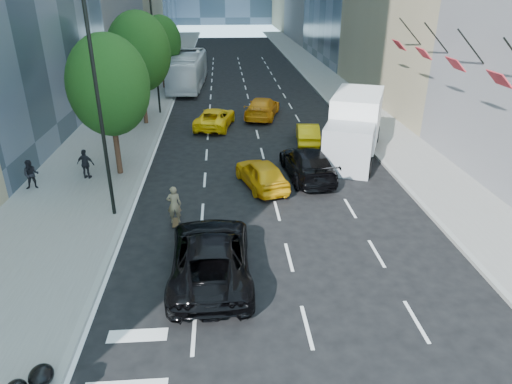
{
  "coord_description": "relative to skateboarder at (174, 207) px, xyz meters",
  "views": [
    {
      "loc": [
        -1.41,
        -15.0,
        9.73
      ],
      "look_at": [
        -0.09,
        2.7,
        1.6
      ],
      "focal_mm": 32.0,
      "sensor_mm": 36.0,
      "label": 1
    }
  ],
  "objects": [
    {
      "name": "pedestrian_b",
      "position": [
        -5.16,
        5.35,
        0.1
      ],
      "size": [
        1.02,
        0.6,
        1.63
      ],
      "primitive_type": "imported",
      "rotation": [
        0.0,
        0.0,
        2.92
      ],
      "color": "black",
      "rests_on": "sidewalk_left"
    },
    {
      "name": "garbage_bags",
      "position": [
        -2.91,
        -8.96,
        -0.45
      ],
      "size": [
        1.09,
        1.05,
        0.54
      ],
      "color": "black",
      "rests_on": "sidewalk_left"
    },
    {
      "name": "taxi_b",
      "position": [
        7.85,
        10.94,
        -0.2
      ],
      "size": [
        1.83,
        4.13,
        1.32
      ],
      "primitive_type": "imported",
      "rotation": [
        0.0,
        0.0,
        3.03
      ],
      "color": "#E7B90C",
      "rests_on": "ground"
    },
    {
      "name": "tree_mid",
      "position": [
        -3.55,
        16.0,
        4.45
      ],
      "size": [
        4.5,
        4.5,
        7.99
      ],
      "color": "#321F13",
      "rests_on": "sidewalk_left"
    },
    {
      "name": "lamp_near",
      "position": [
        -2.68,
        1.0,
        4.95
      ],
      "size": [
        2.13,
        0.22,
        10.0
      ],
      "color": "black",
      "rests_on": "sidewalk_left"
    },
    {
      "name": "black_sedan_mercedes",
      "position": [
        6.77,
        5.0,
        -0.05
      ],
      "size": [
        2.71,
        5.74,
        1.62
      ],
      "primitive_type": "imported",
      "rotation": [
        0.0,
        0.0,
        3.22
      ],
      "color": "black",
      "rests_on": "ground"
    },
    {
      "name": "tree_far",
      "position": [
        -3.55,
        29.0,
        3.76
      ],
      "size": [
        3.9,
        3.9,
        6.92
      ],
      "color": "#321F13",
      "rests_on": "sidewalk_left"
    },
    {
      "name": "taxi_c",
      "position": [
        1.65,
        15.0,
        -0.15
      ],
      "size": [
        3.33,
        5.46,
        1.42
      ],
      "primitive_type": "imported",
      "rotation": [
        0.0,
        0.0,
        2.94
      ],
      "color": "yellow",
      "rests_on": "ground"
    },
    {
      "name": "facade_flags",
      "position": [
        14.29,
        7.0,
        5.32
      ],
      "size": [
        1.85,
        13.3,
        2.05
      ],
      "color": "black",
      "rests_on": "ground"
    },
    {
      "name": "sidewalk_right",
      "position": [
        13.65,
        27.0,
        -0.79
      ],
      "size": [
        4.0,
        120.0,
        0.15
      ],
      "primitive_type": "cube",
      "color": "slate",
      "rests_on": "ground"
    },
    {
      "name": "box_truck",
      "position": [
        10.2,
        8.32,
        1.0
      ],
      "size": [
        5.37,
        8.12,
        3.66
      ],
      "rotation": [
        0.0,
        0.0,
        -0.38
      ],
      "color": "white",
      "rests_on": "ground"
    },
    {
      "name": "tree_near",
      "position": [
        -3.55,
        6.0,
        4.11
      ],
      "size": [
        4.2,
        4.2,
        7.46
      ],
      "color": "#321F13",
      "rests_on": "sidewalk_left"
    },
    {
      "name": "black_sedan_lincoln",
      "position": [
        1.65,
        -4.0,
        -0.01
      ],
      "size": [
        2.86,
        6.12,
        1.7
      ],
      "primitive_type": "imported",
      "rotation": [
        0.0,
        0.0,
        3.15
      ],
      "color": "black",
      "rests_on": "ground"
    },
    {
      "name": "taxi_d",
      "position": [
        5.38,
        17.5,
        -0.07
      ],
      "size": [
        3.5,
        5.8,
        1.57
      ],
      "primitive_type": "imported",
      "rotation": [
        0.0,
        0.0,
        2.89
      ],
      "color": "orange",
      "rests_on": "ground"
    },
    {
      "name": "ground",
      "position": [
        3.65,
        -3.0,
        -0.86
      ],
      "size": [
        160.0,
        160.0,
        0.0
      ],
      "primitive_type": "plane",
      "color": "black",
      "rests_on": "ground"
    },
    {
      "name": "taxi_a",
      "position": [
        4.15,
        3.86,
        -0.12
      ],
      "size": [
        2.9,
        4.66,
        1.48
      ],
      "primitive_type": "imported",
      "rotation": [
        0.0,
        0.0,
        3.43
      ],
      "color": "orange",
      "rests_on": "ground"
    },
    {
      "name": "sidewalk_left",
      "position": [
        -5.35,
        27.0,
        -0.79
      ],
      "size": [
        6.0,
        120.0,
        0.15
      ],
      "primitive_type": "cube",
      "color": "slate",
      "rests_on": "ground"
    },
    {
      "name": "skateboarder",
      "position": [
        0.0,
        0.0,
        0.0
      ],
      "size": [
        0.65,
        0.45,
        1.72
      ],
      "primitive_type": "imported",
      "rotation": [
        0.0,
        0.0,
        3.2
      ],
      "color": "brown",
      "rests_on": "ground"
    },
    {
      "name": "city_bus",
      "position": [
        -1.15,
        29.7,
        0.84
      ],
      "size": [
        3.5,
        12.33,
        3.4
      ],
      "primitive_type": "imported",
      "rotation": [
        0.0,
        0.0,
        -0.05
      ],
      "color": "white",
      "rests_on": "ground"
    },
    {
      "name": "pedestrian_a",
      "position": [
        -7.55,
        4.16,
        0.06
      ],
      "size": [
        0.84,
        0.71,
        1.54
      ],
      "primitive_type": "imported",
      "rotation": [
        0.0,
        0.0,
        0.18
      ],
      "color": "black",
      "rests_on": "sidewalk_left"
    },
    {
      "name": "traffic_signal",
      "position": [
        -2.75,
        37.0,
        3.37
      ],
      "size": [
        2.48,
        0.53,
        5.2
      ],
      "color": "black",
      "rests_on": "sidewalk_left"
    },
    {
      "name": "lamp_far",
      "position": [
        -2.68,
        19.0,
        4.95
      ],
      "size": [
        2.13,
        0.22,
        10.0
      ],
      "color": "black",
      "rests_on": "sidewalk_left"
    }
  ]
}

